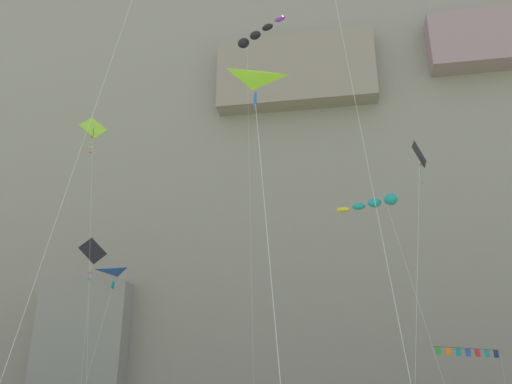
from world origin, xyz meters
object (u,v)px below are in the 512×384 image
object	(u,v)px
kite_windsock_near_cliff	(376,203)
kite_diamond_mid_left	(92,253)
kite_windsock_far_left	(254,36)
kite_banner_mid_center	(469,353)
kite_diamond_high_center	(419,162)
kite_delta_high_right	(253,108)
kite_diamond_far_right	(93,135)
kite_delta_upper_mid	(116,286)

from	to	relation	value
kite_windsock_near_cliff	kite_diamond_mid_left	xyz separation A→B (m)	(-25.04, 12.89, 1.28)
kite_windsock_far_left	kite_banner_mid_center	bearing A→B (deg)	19.58
kite_windsock_near_cliff	kite_diamond_high_center	bearing A→B (deg)	-54.12
kite_delta_high_right	kite_diamond_far_right	size ratio (longest dim) A/B	0.52
kite_diamond_high_center	kite_diamond_far_right	xyz separation A→B (m)	(-22.72, 4.72, 6.16)
kite_diamond_high_center	kite_delta_high_right	bearing A→B (deg)	-118.43
kite_delta_upper_mid	kite_diamond_far_right	xyz separation A→B (m)	(-1.16, -4.16, 10.76)
kite_windsock_far_left	kite_delta_upper_mid	bearing A→B (deg)	-167.22
kite_diamond_high_center	kite_diamond_far_right	distance (m)	24.01
kite_diamond_high_center	kite_diamond_far_right	world-z (taller)	kite_diamond_far_right
kite_banner_mid_center	kite_windsock_near_cliff	xyz separation A→B (m)	(-7.08, -13.64, 8.01)
kite_windsock_near_cliff	kite_diamond_far_right	distance (m)	21.66
kite_windsock_far_left	kite_diamond_high_center	size ratio (longest dim) A/B	2.09
kite_banner_mid_center	kite_delta_high_right	world-z (taller)	kite_delta_high_right
kite_banner_mid_center	kite_windsock_far_left	distance (m)	32.68
kite_banner_mid_center	kite_diamond_high_center	bearing A→B (deg)	-105.55
kite_banner_mid_center	kite_diamond_high_center	distance (m)	19.79
kite_delta_upper_mid	kite_diamond_mid_left	size ratio (longest dim) A/B	0.64
kite_delta_high_right	kite_diamond_far_right	bearing A→B (deg)	130.14
kite_delta_upper_mid	kite_diamond_high_center	bearing A→B (deg)	-22.38
kite_delta_upper_mid	kite_windsock_far_left	world-z (taller)	kite_windsock_far_left
kite_diamond_mid_left	kite_windsock_far_left	bearing A→B (deg)	-17.33
kite_diamond_far_right	kite_banner_mid_center	bearing A→B (deg)	23.97
kite_delta_upper_mid	kite_delta_high_right	size ratio (longest dim) A/B	0.91
kite_delta_upper_mid	kite_windsock_far_left	bearing A→B (deg)	12.78
kite_windsock_near_cliff	kite_diamond_mid_left	size ratio (longest dim) A/B	0.86
kite_diamond_mid_left	kite_diamond_far_right	world-z (taller)	kite_diamond_far_right
kite_diamond_high_center	kite_delta_upper_mid	bearing A→B (deg)	157.62
kite_diamond_mid_left	kite_diamond_far_right	size ratio (longest dim) A/B	0.73
kite_diamond_mid_left	kite_windsock_far_left	world-z (taller)	kite_windsock_far_left
kite_delta_high_right	kite_diamond_far_right	xyz separation A→B (m)	(-15.40, 18.25, 9.75)
kite_banner_mid_center	kite_diamond_high_center	xyz separation A→B (m)	(-4.71, -16.92, 9.12)
kite_delta_upper_mid	kite_delta_high_right	world-z (taller)	kite_delta_high_right
kite_delta_upper_mid	kite_windsock_near_cliff	bearing A→B (deg)	-16.28
kite_windsock_far_left	kite_delta_high_right	bearing A→B (deg)	-80.56
kite_windsock_near_cliff	kite_diamond_high_center	distance (m)	4.19
kite_diamond_mid_left	kite_delta_high_right	distance (m)	36.04
kite_delta_high_right	kite_diamond_high_center	bearing A→B (deg)	61.57
kite_windsock_far_left	kite_diamond_high_center	bearing A→B (deg)	-44.34
kite_diamond_high_center	kite_delta_high_right	world-z (taller)	kite_diamond_high_center
kite_banner_mid_center	kite_diamond_far_right	xyz separation A→B (m)	(-27.43, -12.19, 15.28)
kite_banner_mid_center	kite_windsock_far_left	xyz separation A→B (m)	(-16.14, -5.74, 27.83)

